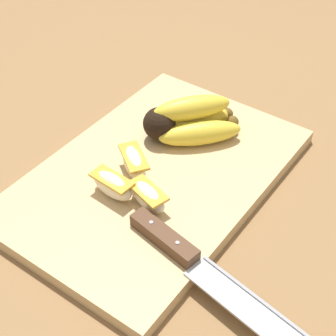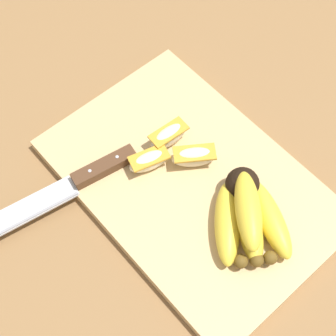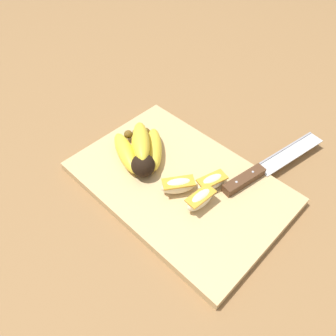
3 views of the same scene
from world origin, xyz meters
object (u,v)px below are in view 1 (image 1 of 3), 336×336
object	(u,v)px
chefs_knife	(193,261)
apple_wedge_middle	(134,162)
apple_wedge_far	(148,196)
banana_bunch	(188,119)
apple_wedge_near	(112,185)

from	to	relation	value
chefs_knife	apple_wedge_middle	xyz separation A→B (m)	(0.09, 0.16, 0.01)
apple_wedge_far	apple_wedge_middle	bearing A→B (deg)	53.57
banana_bunch	apple_wedge_near	xyz separation A→B (m)	(-0.17, 0.00, -0.01)
banana_bunch	chefs_knife	size ratio (longest dim) A/B	0.55
apple_wedge_far	chefs_knife	bearing A→B (deg)	-114.61
apple_wedge_near	apple_wedge_far	distance (m)	0.05
apple_wedge_middle	apple_wedge_near	bearing A→B (deg)	-174.82
apple_wedge_near	apple_wedge_middle	distance (m)	0.05
chefs_knife	apple_wedge_middle	size ratio (longest dim) A/B	4.00
apple_wedge_near	apple_wedge_far	world-z (taller)	apple_wedge_near
apple_wedge_near	apple_wedge_far	bearing A→B (deg)	-75.70
chefs_knife	apple_wedge_near	world-z (taller)	apple_wedge_near
banana_bunch	apple_wedge_far	world-z (taller)	banana_bunch
apple_wedge_middle	apple_wedge_far	size ratio (longest dim) A/B	1.03
apple_wedge_middle	apple_wedge_far	xyz separation A→B (m)	(-0.04, -0.05, -0.00)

